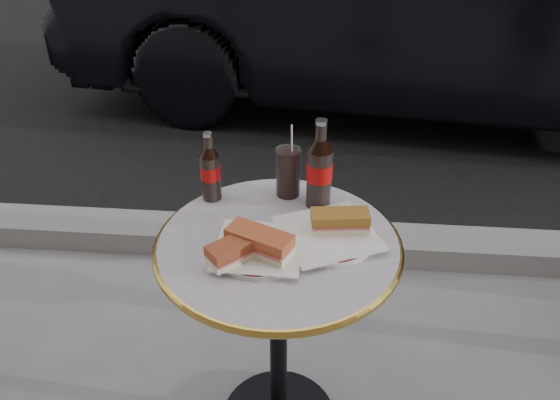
# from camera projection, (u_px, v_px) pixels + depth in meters

# --- Properties ---
(asphalt_road) EXTENTS (40.00, 8.00, 0.00)m
(asphalt_road) POSITION_uv_depth(u_px,v_px,m) (319.00, 17.00, 5.94)
(asphalt_road) COLOR black
(asphalt_road) RESTS_ON ground
(curb) EXTENTS (40.00, 0.20, 0.12)m
(curb) POSITION_uv_depth(u_px,v_px,m) (296.00, 241.00, 2.48)
(curb) COLOR gray
(curb) RESTS_ON ground
(bistro_table) EXTENTS (0.62, 0.62, 0.73)m
(bistro_table) POSITION_uv_depth(u_px,v_px,m) (278.00, 342.00, 1.56)
(bistro_table) COLOR #BAB2C4
(bistro_table) RESTS_ON ground
(plate_left) EXTENTS (0.26, 0.26, 0.01)m
(plate_left) POSITION_uv_depth(u_px,v_px,m) (259.00, 250.00, 1.32)
(plate_left) COLOR silver
(plate_left) RESTS_ON bistro_table
(plate_right) EXTENTS (0.29, 0.29, 0.01)m
(plate_right) POSITION_uv_depth(u_px,v_px,m) (328.00, 236.00, 1.37)
(plate_right) COLOR white
(plate_right) RESTS_ON bistro_table
(sandwich_left_a) EXTENTS (0.15, 0.14, 0.05)m
(sandwich_left_a) POSITION_uv_depth(u_px,v_px,m) (236.00, 251.00, 1.27)
(sandwich_left_a) COLOR #964526
(sandwich_left_a) RESTS_ON plate_left
(sandwich_left_b) EXTENTS (0.17, 0.13, 0.05)m
(sandwich_left_b) POSITION_uv_depth(u_px,v_px,m) (259.00, 243.00, 1.29)
(sandwich_left_b) COLOR #B3522D
(sandwich_left_b) RESTS_ON plate_left
(sandwich_right) EXTENTS (0.15, 0.08, 0.05)m
(sandwich_right) POSITION_uv_depth(u_px,v_px,m) (340.00, 222.00, 1.36)
(sandwich_right) COLOR #976326
(sandwich_right) RESTS_ON plate_right
(cola_bottle_left) EXTENTS (0.07, 0.07, 0.20)m
(cola_bottle_left) POSITION_uv_depth(u_px,v_px,m) (210.00, 166.00, 1.47)
(cola_bottle_left) COLOR black
(cola_bottle_left) RESTS_ON bistro_table
(cola_bottle_right) EXTENTS (0.08, 0.08, 0.25)m
(cola_bottle_right) POSITION_uv_depth(u_px,v_px,m) (320.00, 164.00, 1.43)
(cola_bottle_right) COLOR black
(cola_bottle_right) RESTS_ON bistro_table
(cola_glass) EXTENTS (0.09, 0.09, 0.14)m
(cola_glass) POSITION_uv_depth(u_px,v_px,m) (288.00, 172.00, 1.50)
(cola_glass) COLOR black
(cola_glass) RESTS_ON bistro_table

